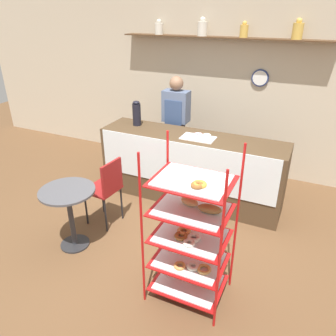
% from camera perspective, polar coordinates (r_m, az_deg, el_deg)
% --- Properties ---
extents(ground_plane, '(14.00, 14.00, 0.00)m').
position_cam_1_polar(ground_plane, '(4.04, -2.55, -13.14)').
color(ground_plane, brown).
extents(back_wall, '(10.00, 0.30, 2.70)m').
position_cam_1_polar(back_wall, '(5.55, 9.22, 13.53)').
color(back_wall, beige).
rests_on(back_wall, ground_plane).
extents(display_counter, '(2.59, 0.62, 0.99)m').
position_cam_1_polar(display_counter, '(4.68, 3.96, 0.01)').
color(display_counter, '#4C3823').
rests_on(display_counter, ground_plane).
extents(pastry_rack, '(0.72, 0.55, 1.56)m').
position_cam_1_polar(pastry_rack, '(3.05, 4.09, -11.94)').
color(pastry_rack, '#B71414').
rests_on(pastry_rack, ground_plane).
extents(person_worker, '(0.39, 0.23, 1.66)m').
position_cam_1_polar(person_worker, '(5.12, 1.39, 7.46)').
color(person_worker, '#282833').
rests_on(person_worker, ground_plane).
extents(cafe_table, '(0.62, 0.62, 0.75)m').
position_cam_1_polar(cafe_table, '(3.87, -16.84, -6.19)').
color(cafe_table, '#262628').
rests_on(cafe_table, ground_plane).
extents(cafe_chair, '(0.41, 0.41, 0.90)m').
position_cam_1_polar(cafe_chair, '(4.15, -10.57, -3.02)').
color(cafe_chair, black).
rests_on(cafe_chair, ground_plane).
extents(coffee_carafe, '(0.12, 0.12, 0.36)m').
position_cam_1_polar(coffee_carafe, '(4.86, -5.48, 9.45)').
color(coffee_carafe, black).
rests_on(coffee_carafe, display_counter).
extents(donut_tray_counter, '(0.45, 0.28, 0.04)m').
position_cam_1_polar(donut_tray_counter, '(4.41, 5.60, 5.43)').
color(donut_tray_counter, white).
rests_on(donut_tray_counter, display_counter).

